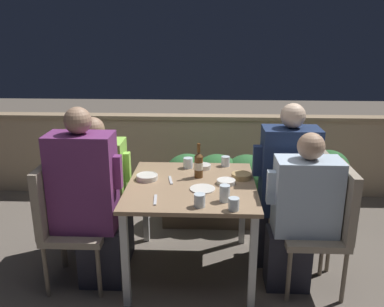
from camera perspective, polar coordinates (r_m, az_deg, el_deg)
name	(u,v)px	position (r m, az deg, el deg)	size (l,w,h in m)	color
ground_plane	(192,269)	(3.45, -0.06, -15.94)	(16.00, 16.00, 0.00)	#665B51
parapet_wall	(198,154)	(4.73, 0.82, -0.09)	(9.00, 0.18, 0.93)	tan
dining_table	(192,195)	(3.13, -0.06, -5.80)	(0.97, 1.01, 0.75)	#937556
planter_hedge	(217,185)	(4.03, 3.51, -4.49)	(1.06, 0.47, 0.71)	brown
chair_left_near	(62,215)	(3.19, -17.73, -8.19)	(0.45, 0.45, 0.96)	gray
person_purple_stripe	(88,200)	(3.07, -14.33, -6.32)	(0.52, 0.26, 1.37)	#282833
chair_left_far	(76,195)	(3.51, -15.91, -5.58)	(0.45, 0.45, 0.96)	gray
person_green_blouse	(101,190)	(3.44, -12.63, -5.05)	(0.52, 0.26, 1.22)	#282833
chair_right_near	(329,219)	(3.14, 18.67, -8.67)	(0.45, 0.45, 0.96)	gray
person_blue_shirt	(300,214)	(3.07, 14.93, -8.15)	(0.51, 0.26, 1.21)	#282833
chair_right_far	(309,200)	(3.41, 16.07, -6.27)	(0.45, 0.45, 0.96)	gray
person_navy_jumper	(284,186)	(3.33, 12.77, -4.54)	(0.50, 0.26, 1.35)	#282833
beer_bottle	(199,164)	(3.20, 0.94, -1.55)	(0.07, 0.07, 0.28)	brown
plate_0	(203,189)	(3.00, 1.49, -4.98)	(0.19, 0.19, 0.01)	silver
bowl_0	(241,175)	(3.23, 6.94, -3.08)	(0.16, 0.16, 0.04)	tan
bowl_1	(226,181)	(3.11, 4.81, -3.93)	(0.14, 0.14, 0.03)	silver
bowl_2	(203,166)	(3.43, 1.60, -1.78)	(0.13, 0.13, 0.04)	beige
bowl_3	(147,177)	(3.20, -6.33, -3.25)	(0.17, 0.17, 0.04)	beige
glass_cup_0	(234,204)	(2.68, 5.89, -7.08)	(0.07, 0.07, 0.08)	silver
glass_cup_1	(225,193)	(2.79, 4.61, -5.59)	(0.07, 0.07, 0.12)	silver
glass_cup_2	(225,161)	(3.49, 4.72, -1.09)	(0.07, 0.07, 0.08)	silver
glass_cup_3	(188,163)	(3.43, -0.56, -1.33)	(0.08, 0.08, 0.09)	silver
glass_cup_4	(200,200)	(2.71, 1.07, -6.59)	(0.08, 0.08, 0.09)	silver
fork_0	(155,200)	(2.83, -5.17, -6.49)	(0.04, 0.17, 0.01)	silver
fork_1	(171,180)	(3.17, -3.02, -3.76)	(0.05, 0.17, 0.01)	silver
potted_plant	(328,182)	(4.06, 18.49, -3.81)	(0.37, 0.37, 0.80)	#B2A899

